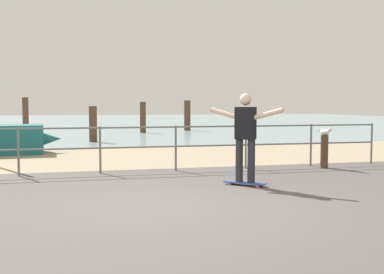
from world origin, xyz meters
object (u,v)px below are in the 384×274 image
Objects in this scene: bollard_short at (324,152)px; skateboard at (245,183)px; skateboarder at (245,132)px; seagull at (325,132)px.

skateboard is at bearing -145.75° from bollard_short.
skateboarder reaches higher than skateboard.
bollard_short is at bearing 34.25° from skateboarder.
skateboard is 3.32m from seagull.
bollard_short is 1.66× the size of seagull.
skateboarder reaches higher than seagull.
bollard_short reaches higher than skateboard.
skateboard is 0.44× the size of skateboarder.
skateboard is at bearing 33.69° from skateboarder.
skateboarder is 2.03× the size of bollard_short.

